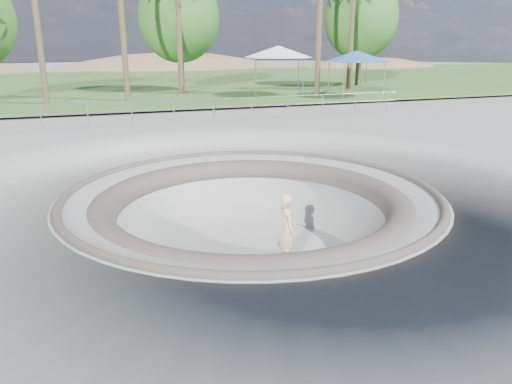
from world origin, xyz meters
TOP-DOWN VIEW (x-y plane):
  - ground at (0.00, 0.00)m, footprint 180.00×180.00m
  - skate_bowl at (0.00, 0.00)m, footprint 14.00×14.00m
  - grass_strip at (0.00, 34.00)m, footprint 180.00×36.00m
  - distant_hills at (3.78, 57.17)m, footprint 103.20×45.00m
  - safety_railing at (0.00, 12.00)m, footprint 25.00×0.06m
  - skateboard at (0.68, -0.92)m, footprint 0.89×0.53m
  - skater at (0.68, -0.92)m, footprint 0.52×0.75m
  - canopy_white at (8.67, 20.28)m, footprint 6.25×6.25m
  - canopy_blue at (13.38, 18.00)m, footprint 5.90×5.90m
  - bushy_tree_mid at (3.06, 26.05)m, footprint 5.96×5.42m
  - bushy_tree_right at (17.94, 25.56)m, footprint 6.12×5.57m

SIDE VIEW (x-z plane):
  - distant_hills at x=3.78m, z-range -21.32..7.28m
  - skateboard at x=0.68m, z-range -1.87..-1.79m
  - skate_bowl at x=0.00m, z-range -3.88..0.22m
  - skater at x=0.68m, z-range -1.81..0.18m
  - ground at x=0.00m, z-range 0.00..0.00m
  - grass_strip at x=0.00m, z-range 0.16..0.28m
  - safety_railing at x=0.00m, z-range 0.18..1.20m
  - canopy_blue at x=13.38m, z-range 1.41..4.41m
  - canopy_white at x=8.67m, z-range 1.53..4.85m
  - bushy_tree_mid at x=3.06m, z-range 1.21..9.81m
  - bushy_tree_right at x=17.94m, z-range 1.23..10.07m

